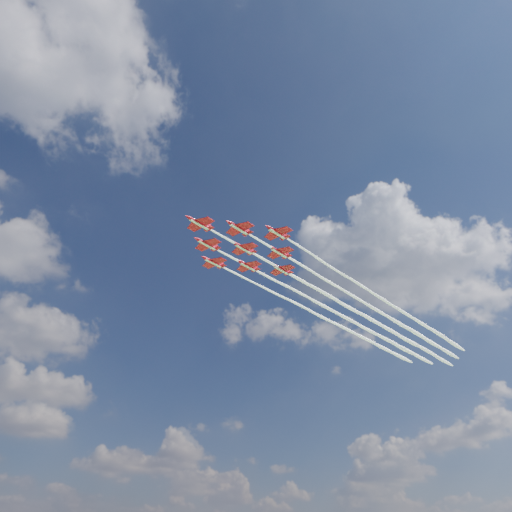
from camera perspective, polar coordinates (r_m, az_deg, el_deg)
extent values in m
cylinder|color=#B50A1B|center=(155.77, -6.48, 3.71)|extent=(8.09, 3.15, 1.11)
cone|color=#B50A1B|center=(153.09, -7.87, 4.48)|extent=(2.24, 1.59, 1.11)
cone|color=#B50A1B|center=(158.40, -5.22, 3.01)|extent=(1.72, 1.37, 1.01)
ellipsoid|color=black|center=(154.94, -7.02, 4.15)|extent=(2.27, 1.43, 0.72)
cube|color=#B50A1B|center=(156.02, -6.34, 3.62)|extent=(5.51, 9.81, 0.14)
cube|color=#B50A1B|center=(158.00, -5.40, 3.11)|extent=(2.30, 3.88, 0.12)
cube|color=#B50A1B|center=(158.61, -5.33, 3.36)|extent=(1.60, 0.55, 1.82)
cube|color=silver|center=(155.50, -6.49, 3.55)|extent=(7.55, 2.83, 0.12)
cylinder|color=#B50A1B|center=(157.09, -1.97, 3.19)|extent=(8.09, 3.15, 1.11)
cone|color=#B50A1B|center=(154.10, -3.26, 3.96)|extent=(2.24, 1.59, 1.11)
cone|color=#B50A1B|center=(159.99, -0.80, 2.50)|extent=(1.72, 1.37, 1.01)
ellipsoid|color=black|center=(156.13, -2.47, 3.63)|extent=(2.27, 1.43, 0.72)
cube|color=#B50A1B|center=(157.37, -1.84, 3.10)|extent=(5.51, 9.81, 0.14)
cube|color=#B50A1B|center=(159.56, -0.97, 2.61)|extent=(2.30, 3.88, 0.12)
cube|color=#B50A1B|center=(160.17, -0.92, 2.85)|extent=(1.60, 0.55, 1.82)
cube|color=silver|center=(156.82, -1.97, 3.04)|extent=(7.55, 2.83, 0.12)
cylinder|color=#B50A1B|center=(166.04, -5.63, 1.35)|extent=(8.09, 3.15, 1.11)
cone|color=#B50A1B|center=(163.21, -6.92, 2.03)|extent=(2.24, 1.59, 1.11)
cone|color=#B50A1B|center=(168.78, -4.46, 0.73)|extent=(1.72, 1.37, 1.01)
ellipsoid|color=black|center=(165.13, -6.13, 1.75)|extent=(2.27, 1.43, 0.72)
cube|color=#B50A1B|center=(166.30, -5.50, 1.27)|extent=(5.51, 9.81, 0.14)
cube|color=#B50A1B|center=(168.37, -4.63, 0.82)|extent=(2.30, 3.88, 0.12)
cube|color=#B50A1B|center=(168.95, -4.57, 1.06)|extent=(1.60, 0.55, 1.82)
cube|color=silver|center=(165.78, -5.64, 1.20)|extent=(7.55, 2.83, 0.12)
cylinder|color=#B50A1B|center=(159.37, 2.44, 2.67)|extent=(8.09, 3.15, 1.11)
cone|color=#B50A1B|center=(156.10, 1.26, 3.42)|extent=(2.24, 1.59, 1.11)
cone|color=#B50A1B|center=(162.53, 3.51, 2.00)|extent=(1.72, 1.37, 1.01)
ellipsoid|color=black|center=(158.30, 1.97, 3.11)|extent=(2.27, 1.43, 0.72)
cube|color=#B50A1B|center=(159.68, 2.56, 2.58)|extent=(5.51, 9.81, 0.14)
cube|color=#B50A1B|center=(162.05, 3.35, 2.10)|extent=(2.30, 3.88, 0.12)
cube|color=#B50A1B|center=(162.67, 3.39, 2.34)|extent=(1.60, 0.55, 1.82)
cube|color=silver|center=(159.10, 2.44, 2.52)|extent=(7.55, 2.83, 0.12)
cylinder|color=#B50A1B|center=(167.56, -1.41, 0.88)|extent=(8.09, 3.15, 1.11)
cone|color=#B50A1B|center=(164.45, -2.61, 1.56)|extent=(2.24, 1.59, 1.11)
cone|color=#B50A1B|center=(170.56, -0.32, 0.28)|extent=(1.72, 1.37, 1.01)
ellipsoid|color=black|center=(166.54, -1.88, 1.28)|extent=(2.27, 1.43, 0.72)
cube|color=#B50A1B|center=(167.85, -1.29, 0.80)|extent=(5.51, 9.81, 0.14)
cube|color=#B50A1B|center=(170.11, -0.48, 0.37)|extent=(2.30, 3.88, 0.12)
cube|color=#B50A1B|center=(170.70, -0.44, 0.60)|extent=(1.60, 0.55, 1.82)
cube|color=silver|center=(167.30, -1.41, 0.74)|extent=(7.55, 2.83, 0.12)
cylinder|color=#B50A1B|center=(176.58, -4.88, -0.73)|extent=(8.09, 3.15, 1.11)
cone|color=#B50A1B|center=(173.63, -6.08, -0.13)|extent=(2.24, 1.59, 1.11)
cone|color=#B50A1B|center=(179.43, -3.79, -1.28)|extent=(1.72, 1.37, 1.01)
ellipsoid|color=black|center=(175.61, -5.35, -0.36)|extent=(2.27, 1.43, 0.72)
cube|color=#B50A1B|center=(176.85, -4.77, -0.81)|extent=(5.51, 9.81, 0.14)
cube|color=#B50A1B|center=(179.00, -3.95, -1.20)|extent=(2.30, 3.88, 0.12)
cube|color=#B50A1B|center=(179.56, -3.90, -0.97)|extent=(1.60, 0.55, 1.82)
cube|color=silver|center=(176.33, -4.89, -0.88)|extent=(7.55, 2.83, 0.12)
cylinder|color=#B50A1B|center=(169.99, 2.71, 0.43)|extent=(8.09, 3.15, 1.11)
cone|color=#B50A1B|center=(166.62, 1.61, 1.08)|extent=(2.24, 1.59, 1.11)
cone|color=#B50A1B|center=(173.22, 3.70, -0.16)|extent=(1.72, 1.37, 1.01)
ellipsoid|color=black|center=(168.86, 2.27, 0.82)|extent=(2.27, 1.43, 0.72)
cube|color=#B50A1B|center=(170.30, 2.82, 0.35)|extent=(5.51, 9.81, 0.14)
cube|color=#B50A1B|center=(172.74, 3.56, -0.08)|extent=(2.30, 3.88, 0.12)
cube|color=#B50A1B|center=(173.33, 3.59, 0.16)|extent=(1.60, 0.55, 1.82)
cube|color=silver|center=(169.73, 2.71, 0.28)|extent=(7.55, 2.83, 0.12)
cylinder|color=#B50A1B|center=(178.28, -0.92, -1.15)|extent=(8.09, 3.15, 1.11)
cone|color=#B50A1B|center=(175.08, -2.04, -0.56)|extent=(2.24, 1.59, 1.11)
cone|color=#B50A1B|center=(181.37, 0.09, -1.69)|extent=(1.72, 1.37, 1.01)
ellipsoid|color=black|center=(177.21, -1.36, -0.79)|extent=(2.27, 1.43, 0.72)
cube|color=#B50A1B|center=(178.58, -0.81, -1.22)|extent=(5.51, 9.81, 0.14)
cube|color=#B50A1B|center=(180.91, -0.06, -1.61)|extent=(2.30, 3.88, 0.12)
cube|color=#B50A1B|center=(181.47, -0.01, -1.38)|extent=(1.60, 0.55, 1.82)
cube|color=silver|center=(178.04, -0.92, -1.29)|extent=(7.55, 2.83, 0.12)
cylinder|color=#B50A1B|center=(180.83, 2.95, -1.55)|extent=(8.09, 3.15, 1.11)
cone|color=#B50A1B|center=(177.38, 1.92, -0.98)|extent=(2.24, 1.59, 1.11)
cone|color=#B50A1B|center=(184.14, 3.88, -2.07)|extent=(1.72, 1.37, 1.01)
ellipsoid|color=black|center=(179.66, 2.53, -1.20)|extent=(2.27, 1.43, 0.72)
cube|color=#B50A1B|center=(181.16, 3.05, -1.62)|extent=(5.51, 9.81, 0.14)
cube|color=#B50A1B|center=(183.64, 3.74, -2.00)|extent=(2.30, 3.88, 0.12)
cube|color=#B50A1B|center=(184.21, 3.77, -1.77)|extent=(1.60, 0.55, 1.82)
cube|color=silver|center=(180.59, 2.95, -1.69)|extent=(7.55, 2.83, 0.12)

